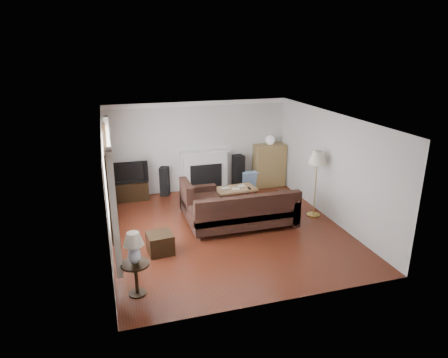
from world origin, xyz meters
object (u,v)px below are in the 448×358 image
object	(u,v)px
coffee_table	(235,196)
side_table	(136,279)
bookshelf	(269,165)
sectional_sofa	(243,210)
floor_lamp	(316,184)
tv_stand	(129,191)

from	to	relation	value
coffee_table	side_table	bearing A→B (deg)	-134.87
bookshelf	side_table	distance (m)	6.08
sectional_sofa	coffee_table	size ratio (longest dim) A/B	2.42
floor_lamp	tv_stand	bearing A→B (deg)	150.91
tv_stand	sectional_sofa	distance (m)	3.42
sectional_sofa	coffee_table	distance (m)	1.49
tv_stand	bookshelf	world-z (taller)	bookshelf
tv_stand	bookshelf	size ratio (longest dim) A/B	0.81
side_table	coffee_table	bearing A→B (deg)	50.23
sectional_sofa	bookshelf	bearing A→B (deg)	56.43
coffee_table	side_table	size ratio (longest dim) A/B	1.83
sectional_sofa	tv_stand	bearing A→B (deg)	133.18
tv_stand	bookshelf	distance (m)	4.02
coffee_table	side_table	world-z (taller)	side_table
tv_stand	coffee_table	xyz separation A→B (m)	(2.61, -1.04, -0.04)
sectional_sofa	side_table	world-z (taller)	sectional_sofa
sectional_sofa	floor_lamp	xyz separation A→B (m)	(1.86, 0.16, 0.39)
sectional_sofa	side_table	size ratio (longest dim) A/B	4.43
sectional_sofa	coffee_table	xyz separation A→B (m)	(0.27, 1.45, -0.21)
tv_stand	sectional_sofa	bearing A→B (deg)	-46.82
tv_stand	side_table	xyz separation A→B (m)	(-0.18, -4.39, 0.04)
bookshelf	floor_lamp	xyz separation A→B (m)	(0.19, -2.35, 0.19)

